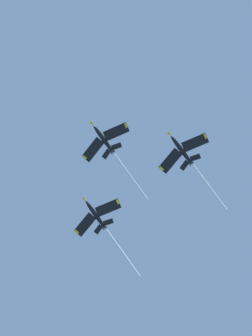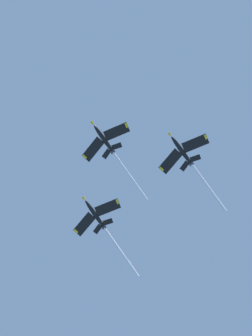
{
  "view_description": "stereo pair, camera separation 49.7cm",
  "coord_description": "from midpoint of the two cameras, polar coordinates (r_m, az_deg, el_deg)",
  "views": [
    {
      "loc": [
        -4.04,
        -10.01,
        1.99
      ],
      "look_at": [
        -21.85,
        31.87,
        167.77
      ],
      "focal_mm": 52.02,
      "sensor_mm": 36.0,
      "label": 1
    },
    {
      "loc": [
        -4.5,
        -10.2,
        1.99
      ],
      "look_at": [
        -21.85,
        31.87,
        167.77
      ],
      "focal_mm": 52.02,
      "sensor_mm": 36.0,
      "label": 2
    }
  ],
  "objects": [
    {
      "name": "jet_lead",
      "position": [
        172.88,
        -2.13,
        2.62
      ],
      "size": [
        19.55,
        32.05,
        11.3
      ],
      "color": "black"
    },
    {
      "name": "jet_left_wing",
      "position": [
        169.58,
        7.35,
        0.78
      ],
      "size": [
        19.56,
        31.63,
        10.01
      ],
      "color": "black"
    },
    {
      "name": "jet_right_wing",
      "position": [
        175.57,
        -3.03,
        -6.45
      ],
      "size": [
        19.57,
        32.67,
        10.71
      ],
      "color": "black"
    }
  ]
}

